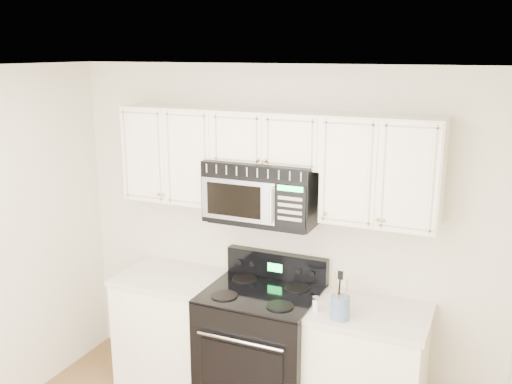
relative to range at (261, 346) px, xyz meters
The scene contains 9 objects.
room 1.62m from the range, 90.09° to the right, with size 3.51×3.51×2.61m.
base_cabinet_left 0.81m from the range, behind, with size 0.86×0.65×0.92m.
base_cabinet_right 0.80m from the range, ahead, with size 0.86×0.65×0.92m.
range is the anchor object (origin of this frame).
upper_cabinets 1.46m from the range, 90.67° to the left, with size 2.44×0.37×0.75m.
microwave 1.20m from the range, 108.89° to the left, with size 0.83×0.46×0.46m.
utensil_crock 0.85m from the range, 14.43° to the right, with size 0.13×0.13×0.35m.
shaker_salt 0.69m from the range, 15.07° to the right, with size 0.05×0.05×0.11m.
shaker_pepper 0.76m from the range, ahead, with size 0.04×0.04×0.10m.
Camera 1 is at (1.56, -2.25, 2.70)m, focal length 40.00 mm.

